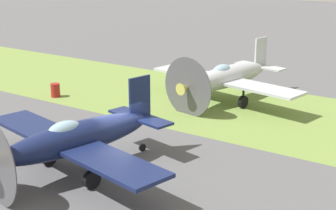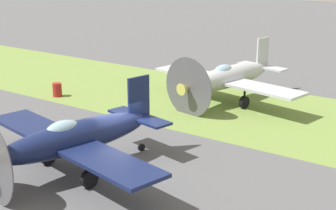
% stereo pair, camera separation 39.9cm
% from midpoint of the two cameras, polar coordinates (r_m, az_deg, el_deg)
% --- Properties ---
extents(ground_plane, '(160.00, 160.00, 0.00)m').
position_cam_midpoint_polar(ground_plane, '(24.20, -5.69, -5.89)').
color(ground_plane, '#515154').
extents(grass_verge, '(120.00, 11.00, 0.01)m').
position_cam_midpoint_polar(grass_verge, '(32.13, 5.94, -0.11)').
color(grass_verge, olive).
rests_on(grass_verge, ground).
extents(airplane_lead, '(10.91, 8.71, 3.86)m').
position_cam_midpoint_polar(airplane_lead, '(22.33, -10.71, -3.64)').
color(airplane_lead, '#141E47').
rests_on(airplane_lead, ground).
extents(airplane_wingman, '(10.87, 8.66, 3.85)m').
position_cam_midpoint_polar(airplane_wingman, '(32.71, 6.14, 3.10)').
color(airplane_wingman, '#B2B7BC').
rests_on(airplane_wingman, ground).
extents(fuel_drum, '(0.60, 0.60, 0.90)m').
position_cam_midpoint_polar(fuel_drum, '(34.69, -12.65, 1.60)').
color(fuel_drum, maroon).
rests_on(fuel_drum, ground).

